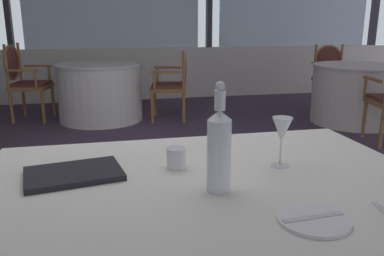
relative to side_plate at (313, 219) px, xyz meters
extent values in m
plane|color=#47384C|center=(-0.34, 1.42, -0.75)|extent=(15.23, 15.23, 0.00)
cube|color=silver|center=(-0.34, 5.81, -0.32)|extent=(10.03, 0.12, 0.85)
cube|color=silver|center=(-0.20, 0.32, -0.02)|extent=(1.51, 1.07, 0.02)
cylinder|color=white|center=(0.00, 0.00, 0.00)|extent=(0.19, 0.19, 0.01)
cube|color=silver|center=(0.00, 0.00, 0.01)|extent=(0.18, 0.03, 0.00)
cylinder|color=white|center=(-0.19, 0.25, 0.11)|extent=(0.07, 0.07, 0.23)
cone|color=white|center=(-0.19, 0.25, 0.24)|extent=(0.07, 0.07, 0.03)
cylinder|color=white|center=(-0.19, 0.25, 0.28)|extent=(0.03, 0.03, 0.06)
sphere|color=silver|center=(-0.19, 0.25, 0.32)|extent=(0.03, 0.03, 0.03)
cylinder|color=white|center=(0.09, 0.41, 0.00)|extent=(0.06, 0.06, 0.00)
cylinder|color=white|center=(0.09, 0.41, 0.04)|extent=(0.01, 0.01, 0.09)
cone|color=white|center=(0.09, 0.41, 0.13)|extent=(0.07, 0.07, 0.09)
cylinder|color=white|center=(-0.28, 0.47, 0.03)|extent=(0.07, 0.07, 0.07)
cube|color=black|center=(-0.64, 0.46, 0.01)|extent=(0.35, 0.27, 0.02)
cylinder|color=silver|center=(2.61, 3.57, -0.02)|extent=(1.14, 1.14, 0.02)
cylinder|color=silver|center=(2.61, 3.57, -0.39)|extent=(1.11, 1.11, 0.72)
cube|color=olive|center=(2.79, 4.47, -0.33)|extent=(0.54, 0.54, 0.05)
cube|color=brown|center=(2.79, 4.47, -0.28)|extent=(0.50, 0.50, 0.04)
cylinder|color=olive|center=(2.95, 4.23, -0.55)|extent=(0.04, 0.04, 0.40)
cylinder|color=olive|center=(2.55, 4.31, -0.55)|extent=(0.04, 0.04, 0.40)
cylinder|color=olive|center=(3.02, 4.62, -0.55)|extent=(0.04, 0.04, 0.40)
cylinder|color=olive|center=(2.63, 4.70, -0.55)|extent=(0.04, 0.04, 0.40)
cylinder|color=olive|center=(3.02, 4.62, -0.06)|extent=(0.04, 0.04, 0.49)
cylinder|color=olive|center=(2.63, 4.70, -0.06)|extent=(0.04, 0.04, 0.49)
ellipsoid|color=brown|center=(2.83, 4.68, -0.03)|extent=(0.39, 0.13, 0.41)
torus|color=olive|center=(2.83, 4.68, -0.03)|extent=(0.42, 0.11, 0.43)
cube|color=olive|center=(3.03, 4.40, -0.08)|extent=(0.11, 0.37, 0.03)
cylinder|color=olive|center=(3.00, 4.26, -0.19)|extent=(0.03, 0.03, 0.22)
cube|color=olive|center=(2.54, 4.49, -0.08)|extent=(0.11, 0.37, 0.03)
cylinder|color=olive|center=(2.51, 4.36, -0.19)|extent=(0.03, 0.03, 0.22)
cylinder|color=olive|center=(2.28, 2.91, -0.54)|extent=(0.04, 0.04, 0.42)
cylinder|color=olive|center=(2.20, 2.52, -0.54)|extent=(0.04, 0.04, 0.42)
cube|color=olive|center=(2.19, 2.75, -0.06)|extent=(0.11, 0.37, 0.03)
cylinder|color=olive|center=(2.22, 2.88, -0.17)|extent=(0.03, 0.03, 0.22)
cylinder|color=silver|center=(-0.60, 4.42, -0.02)|extent=(1.11, 1.11, 0.02)
cylinder|color=silver|center=(-0.60, 4.42, -0.39)|extent=(1.08, 1.08, 0.72)
cube|color=olive|center=(0.28, 4.24, -0.33)|extent=(0.54, 0.54, 0.05)
cube|color=brown|center=(0.28, 4.24, -0.29)|extent=(0.50, 0.50, 0.04)
cylinder|color=olive|center=(0.05, 4.08, -0.55)|extent=(0.04, 0.04, 0.39)
cylinder|color=olive|center=(0.13, 4.47, -0.55)|extent=(0.04, 0.04, 0.39)
cylinder|color=olive|center=(0.44, 4.00, -0.55)|extent=(0.04, 0.04, 0.39)
cylinder|color=olive|center=(0.52, 4.39, -0.55)|extent=(0.04, 0.04, 0.39)
cylinder|color=olive|center=(0.44, 4.00, -0.08)|extent=(0.04, 0.04, 0.45)
cylinder|color=olive|center=(0.52, 4.39, -0.08)|extent=(0.04, 0.04, 0.45)
ellipsoid|color=brown|center=(0.49, 4.19, -0.06)|extent=(0.13, 0.39, 0.37)
torus|color=olive|center=(0.49, 4.19, -0.06)|extent=(0.11, 0.39, 0.39)
cube|color=olive|center=(0.21, 4.00, -0.08)|extent=(0.37, 0.11, 0.03)
cylinder|color=olive|center=(0.07, 4.02, -0.19)|extent=(0.03, 0.03, 0.22)
cube|color=olive|center=(0.31, 4.49, -0.08)|extent=(0.37, 0.11, 0.03)
cylinder|color=olive|center=(0.17, 4.51, -0.19)|extent=(0.03, 0.03, 0.22)
cube|color=olive|center=(-1.47, 4.60, -0.31)|extent=(0.54, 0.54, 0.05)
cube|color=brown|center=(-1.47, 4.60, -0.26)|extent=(0.50, 0.50, 0.04)
cylinder|color=olive|center=(-1.24, 4.75, -0.54)|extent=(0.04, 0.04, 0.42)
cylinder|color=olive|center=(-1.32, 4.36, -0.54)|extent=(0.04, 0.04, 0.42)
cylinder|color=olive|center=(-1.63, 4.83, -0.54)|extent=(0.04, 0.04, 0.42)
cylinder|color=olive|center=(-1.71, 4.44, -0.54)|extent=(0.04, 0.04, 0.42)
cylinder|color=olive|center=(-1.63, 4.83, -0.01)|extent=(0.04, 0.04, 0.53)
cylinder|color=olive|center=(-1.71, 4.44, -0.01)|extent=(0.04, 0.04, 0.53)
ellipsoid|color=brown|center=(-1.68, 4.64, 0.01)|extent=(0.13, 0.39, 0.45)
torus|color=olive|center=(-1.68, 4.64, 0.01)|extent=(0.12, 0.45, 0.46)
cube|color=olive|center=(-1.40, 4.84, -0.06)|extent=(0.37, 0.11, 0.03)
cylinder|color=olive|center=(-1.26, 4.81, -0.17)|extent=(0.03, 0.03, 0.22)
cube|color=olive|center=(-1.50, 4.35, -0.06)|extent=(0.37, 0.11, 0.03)
cylinder|color=olive|center=(-1.36, 4.32, -0.17)|extent=(0.03, 0.03, 0.22)
camera|label=1|loc=(-0.52, -0.86, 0.50)|focal=37.04mm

